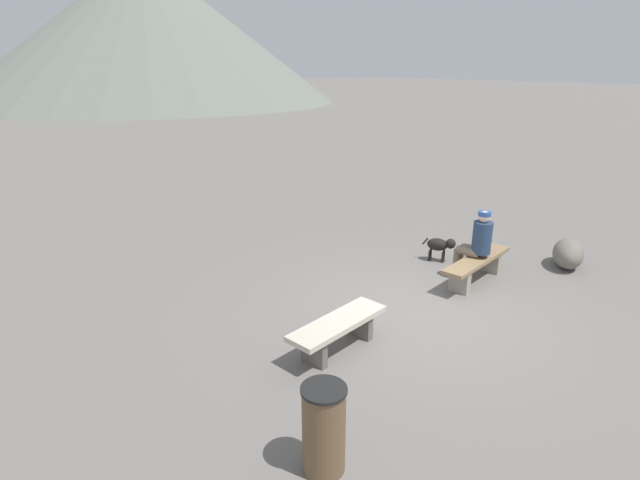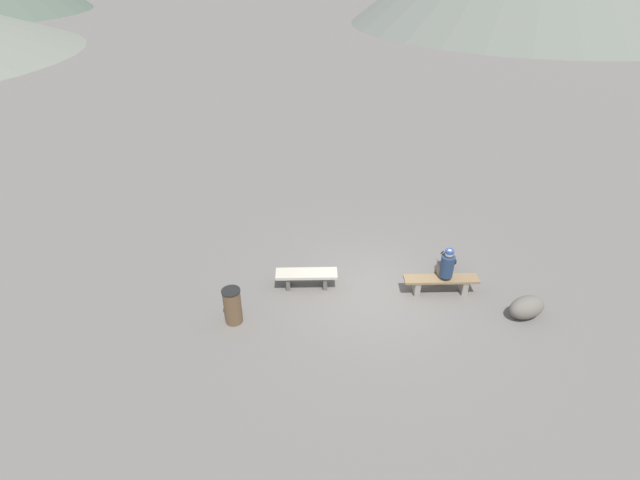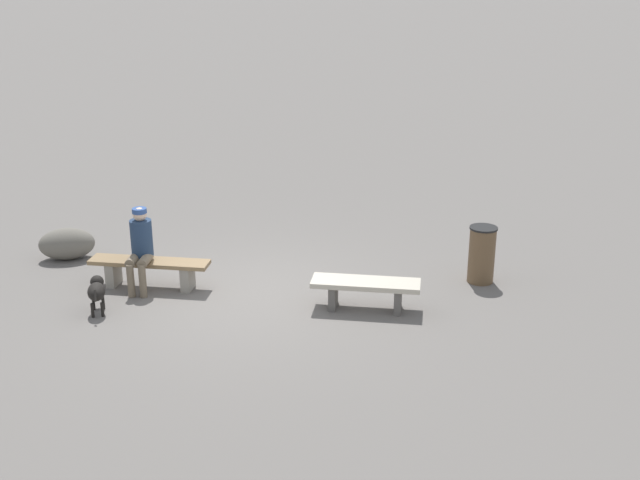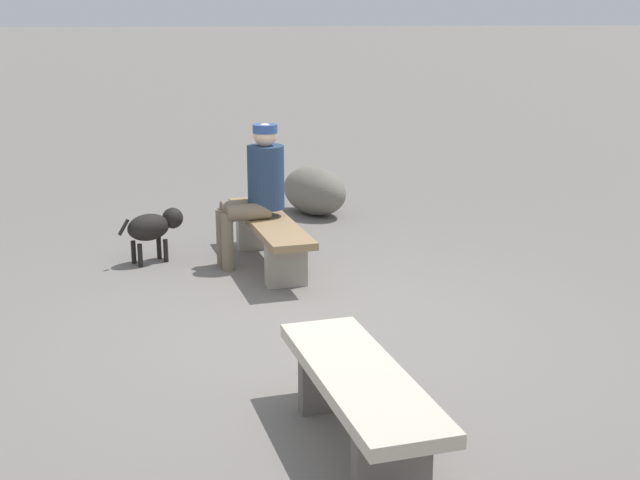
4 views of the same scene
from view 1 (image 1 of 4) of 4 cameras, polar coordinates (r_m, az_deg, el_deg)
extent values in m
cube|color=slate|center=(8.12, 11.67, -8.21)|extent=(210.00, 210.00, 0.06)
cube|color=#605B56|center=(6.62, -0.68, -12.52)|extent=(0.15, 0.40, 0.37)
cube|color=#605B56|center=(7.24, 4.55, -9.57)|extent=(0.15, 0.40, 0.37)
cube|color=beige|center=(6.81, 2.08, -9.39)|extent=(1.62, 0.66, 0.07)
cube|color=gray|center=(8.85, 15.59, -4.58)|extent=(0.19, 0.36, 0.38)
cube|color=gray|center=(9.87, 18.86, -2.40)|extent=(0.19, 0.36, 0.38)
cube|color=#8C704C|center=(9.27, 17.45, -2.16)|extent=(1.90, 0.63, 0.06)
cylinder|color=navy|center=(9.22, 17.94, 0.26)|extent=(0.33, 0.33, 0.57)
sphere|color=beige|center=(9.11, 18.19, 2.52)|extent=(0.21, 0.21, 0.21)
cylinder|color=#2D4C8C|center=(9.10, 18.23, 2.86)|extent=(0.22, 0.22, 0.07)
cylinder|color=#756651|center=(9.46, 16.87, -0.98)|extent=(0.23, 0.42, 0.15)
cylinder|color=#756651|center=(9.62, 15.64, -2.18)|extent=(0.11, 0.11, 0.52)
cylinder|color=#756651|center=(9.30, 16.43, -1.29)|extent=(0.23, 0.42, 0.15)
cylinder|color=#756651|center=(9.46, 15.19, -2.51)|extent=(0.11, 0.11, 0.52)
ellipsoid|color=black|center=(10.09, 13.21, -0.50)|extent=(0.41, 0.47, 0.25)
sphere|color=black|center=(10.04, 14.63, -0.41)|extent=(0.20, 0.20, 0.20)
cylinder|color=black|center=(10.21, 13.89, -1.68)|extent=(0.04, 0.04, 0.21)
cylinder|color=black|center=(10.08, 13.76, -1.94)|extent=(0.04, 0.04, 0.21)
cylinder|color=black|center=(10.25, 12.47, -1.50)|extent=(0.04, 0.04, 0.21)
cylinder|color=black|center=(10.12, 12.33, -1.75)|extent=(0.04, 0.04, 0.21)
cylinder|color=black|center=(10.11, 11.88, -0.12)|extent=(0.08, 0.12, 0.15)
cylinder|color=brown|center=(5.02, 0.42, -20.84)|extent=(0.41, 0.41, 0.88)
cylinder|color=black|center=(4.74, 0.44, -16.64)|extent=(0.44, 0.44, 0.03)
ellipsoid|color=#6B665B|center=(10.64, 26.37, -1.39)|extent=(1.07, 0.92, 0.54)
cone|color=slate|center=(55.67, -19.06, 21.69)|extent=(36.36, 36.36, 13.70)
camera|label=2|loc=(8.61, 104.61, 24.08)|focal=27.01mm
camera|label=3|loc=(14.76, -35.10, 20.49)|focal=43.81mm
camera|label=4|loc=(5.49, -38.48, 0.26)|focal=47.87mm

